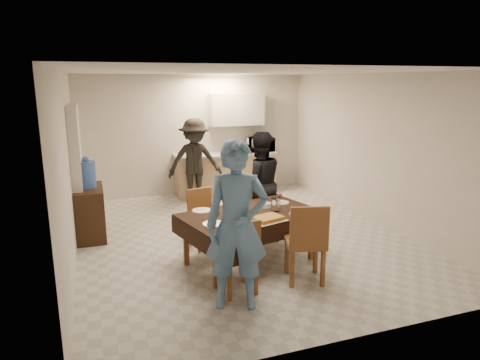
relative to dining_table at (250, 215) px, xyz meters
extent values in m
cube|color=beige|center=(0.20, 0.96, -0.68)|extent=(5.00, 6.00, 0.02)
cube|color=white|center=(0.20, 0.96, 1.92)|extent=(5.00, 6.00, 0.02)
cube|color=beige|center=(0.20, 3.96, 0.62)|extent=(5.00, 0.02, 2.60)
cube|color=beige|center=(0.20, -2.04, 0.62)|extent=(5.00, 0.02, 2.60)
cube|color=beige|center=(-2.30, 0.96, 0.62)|extent=(0.02, 6.00, 2.60)
cube|color=beige|center=(2.70, 0.96, 0.62)|extent=(0.02, 6.00, 2.60)
cube|color=beige|center=(-2.22, 2.16, 0.37)|extent=(0.15, 1.40, 2.10)
cube|color=tan|center=(0.80, 3.64, -0.25)|extent=(2.20, 0.60, 0.86)
cube|color=#A2A29E|center=(0.80, 3.64, 0.20)|extent=(2.24, 0.64, 0.05)
cube|color=silver|center=(1.10, 3.78, 1.17)|extent=(1.20, 0.34, 0.70)
cube|color=black|center=(0.00, 0.00, 0.01)|extent=(2.03, 1.48, 0.04)
cube|color=brown|center=(0.00, 0.00, -0.34)|extent=(0.07, 0.07, 0.68)
cube|color=brown|center=(-0.45, -0.75, -0.23)|extent=(0.47, 0.47, 0.05)
cube|color=brown|center=(-0.45, -0.94, 0.02)|extent=(0.42, 0.09, 0.45)
cube|color=brown|center=(0.45, -0.75, -0.18)|extent=(0.58, 0.58, 0.06)
cube|color=brown|center=(0.45, -0.96, 0.10)|extent=(0.46, 0.17, 0.50)
cube|color=brown|center=(-0.45, 0.75, -0.25)|extent=(0.46, 0.46, 0.05)
cube|color=brown|center=(-0.45, 0.57, -0.02)|extent=(0.40, 0.10, 0.43)
cube|color=brown|center=(0.45, 0.75, -0.24)|extent=(0.46, 0.46, 0.05)
cube|color=brown|center=(0.45, 0.56, 0.01)|extent=(0.42, 0.09, 0.45)
cube|color=#311E10|center=(-2.08, 1.75, -0.27)|extent=(0.45, 0.89, 0.82)
cylinder|color=#466FD1|center=(-2.08, 1.75, 0.35)|extent=(0.28, 0.28, 0.42)
cylinder|color=white|center=(0.35, -0.05, 0.12)|extent=(0.12, 0.12, 0.18)
cube|color=gold|center=(0.10, -0.38, 0.06)|extent=(0.51, 0.43, 0.05)
cylinder|color=white|center=(0.30, 0.18, 0.06)|extent=(0.16, 0.16, 0.06)
cylinder|color=white|center=(-0.05, 0.28, 0.05)|extent=(0.21, 0.21, 0.04)
cylinder|color=white|center=(-0.60, -0.30, 0.04)|extent=(0.28, 0.28, 0.02)
cylinder|color=white|center=(0.60, -0.30, 0.04)|extent=(0.28, 0.28, 0.02)
cylinder|color=white|center=(-0.60, 0.30, 0.04)|extent=(0.27, 0.27, 0.02)
cylinder|color=white|center=(0.60, 0.30, 0.04)|extent=(0.24, 0.24, 0.01)
imported|color=silver|center=(1.62, 3.64, 0.39)|extent=(0.57, 0.38, 0.31)
imported|color=#557DAA|center=(-0.55, -1.05, 0.26)|extent=(0.79, 0.65, 1.88)
imported|color=black|center=(0.55, 1.05, 0.16)|extent=(0.85, 0.68, 1.69)
imported|color=black|center=(0.00, 3.19, 0.18)|extent=(1.12, 0.64, 1.73)
camera|label=1|loc=(-1.98, -5.20, 1.80)|focal=32.00mm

